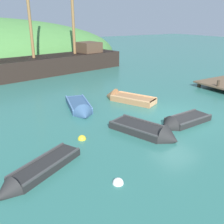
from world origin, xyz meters
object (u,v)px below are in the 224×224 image
at_px(sailing_ship, 60,66).
at_px(rowboat_near_dock, 125,99).
at_px(rowboat_outer_left, 35,174).
at_px(buoy_yellow, 82,139).
at_px(rowboat_outer_right, 181,123).
at_px(buoy_white, 118,183).
at_px(rowboat_far, 149,133).
at_px(rowboat_portside, 80,109).

bearing_deg(sailing_ship, rowboat_near_dock, 81.95).
xyz_separation_m(rowboat_outer_left, buoy_yellow, (2.71, 1.81, -0.09)).
bearing_deg(rowboat_outer_right, buoy_white, 21.32).
height_order(sailing_ship, rowboat_outer_left, sailing_ship).
bearing_deg(rowboat_far, rowboat_outer_right, 73.69).
relative_size(rowboat_outer_left, buoy_white, 9.31).
bearing_deg(rowboat_far, buoy_white, -73.46).
bearing_deg(buoy_yellow, rowboat_far, -23.37).
distance_m(sailing_ship, rowboat_outer_left, 19.01).
relative_size(rowboat_outer_right, rowboat_outer_left, 0.89).
height_order(sailing_ship, rowboat_near_dock, sailing_ship).
bearing_deg(buoy_yellow, sailing_ship, 72.88).
xyz_separation_m(rowboat_near_dock, buoy_white, (-5.48, -7.53, -0.12)).
height_order(rowboat_near_dock, buoy_white, rowboat_near_dock).
bearing_deg(rowboat_portside, sailing_ship, 179.15).
relative_size(sailing_ship, rowboat_outer_right, 5.17).
xyz_separation_m(rowboat_far, buoy_yellow, (-3.00, 1.30, -0.12)).
bearing_deg(rowboat_outer_left, rowboat_outer_right, 157.09).
bearing_deg(rowboat_near_dock, rowboat_outer_right, 156.38).
relative_size(rowboat_near_dock, rowboat_outer_left, 1.04).
xyz_separation_m(sailing_ship, rowboat_outer_right, (0.43, -16.82, -0.55)).
xyz_separation_m(sailing_ship, rowboat_far, (-1.81, -16.93, -0.53)).
bearing_deg(buoy_white, buoy_yellow, 84.05).
xyz_separation_m(sailing_ship, buoy_white, (-5.20, -19.35, -0.65)).
xyz_separation_m(rowboat_portside, buoy_yellow, (-1.61, -3.64, -0.10)).
bearing_deg(rowboat_outer_left, rowboat_far, 157.77).
height_order(rowboat_portside, buoy_yellow, rowboat_portside).
relative_size(rowboat_far, rowboat_portside, 0.94).
relative_size(rowboat_outer_right, buoy_white, 8.31).
height_order(rowboat_outer_right, rowboat_near_dock, rowboat_near_dock).
distance_m(buoy_white, buoy_yellow, 3.74).
relative_size(sailing_ship, rowboat_outer_left, 4.61).
bearing_deg(rowboat_outer_right, rowboat_outer_left, 1.59).
xyz_separation_m(rowboat_far, buoy_white, (-3.39, -2.42, -0.12)).
height_order(sailing_ship, buoy_white, sailing_ship).
bearing_deg(rowboat_outer_right, buoy_yellow, -15.64).
xyz_separation_m(rowboat_near_dock, rowboat_outer_left, (-7.81, -5.62, -0.04)).
bearing_deg(rowboat_portside, rowboat_outer_right, 51.14).
height_order(rowboat_near_dock, rowboat_outer_left, rowboat_near_dock).
bearing_deg(rowboat_portside, rowboat_near_dock, 106.95).
height_order(rowboat_outer_right, rowboat_far, rowboat_far).
height_order(sailing_ship, rowboat_far, sailing_ship).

